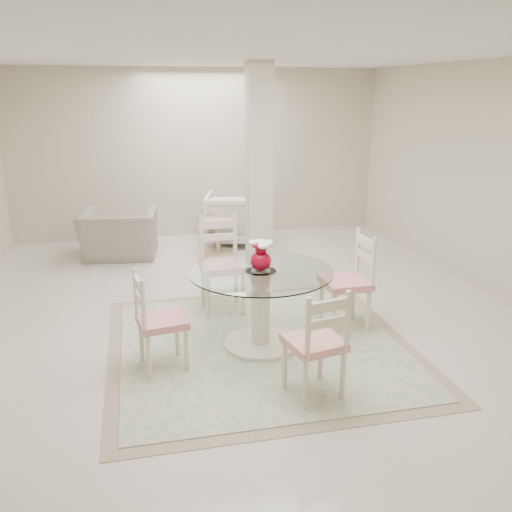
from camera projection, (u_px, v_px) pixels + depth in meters
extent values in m
plane|color=silver|center=(241.00, 313.00, 5.97)|extent=(7.00, 7.00, 0.00)
cube|color=beige|center=(199.00, 154.00, 8.83)|extent=(6.00, 0.02, 2.70)
cube|color=beige|center=(398.00, 339.00, 2.31)|extent=(6.00, 0.02, 2.70)
cube|color=beige|center=(497.00, 182.00, 6.20)|extent=(0.02, 7.00, 2.70)
cube|color=white|center=(239.00, 52.00, 5.17)|extent=(6.00, 7.00, 0.02)
cube|color=beige|center=(259.00, 172.00, 6.88)|extent=(0.30, 0.30, 2.70)
cube|color=tan|center=(261.00, 346.00, 5.20)|extent=(2.85, 2.85, 0.01)
cube|color=beige|center=(261.00, 345.00, 5.20)|extent=(2.61, 2.61, 0.01)
cylinder|color=#EFE0C5|center=(261.00, 344.00, 5.19)|extent=(0.70, 0.70, 0.05)
cylinder|color=#EFE0C5|center=(261.00, 308.00, 5.08)|extent=(0.17, 0.17, 0.72)
cylinder|color=#EFE0C5|center=(261.00, 273.00, 4.98)|extent=(0.29, 0.29, 0.03)
cylinder|color=white|center=(261.00, 271.00, 4.98)|extent=(1.34, 1.34, 0.01)
ellipsoid|color=#9E041D|center=(261.00, 261.00, 4.95)|extent=(0.19, 0.19, 0.18)
cylinder|color=#9E041D|center=(261.00, 249.00, 4.91)|extent=(0.10, 0.10, 0.05)
cylinder|color=#9E041D|center=(261.00, 245.00, 4.90)|extent=(0.17, 0.17, 0.02)
ellipsoid|color=white|center=(261.00, 242.00, 4.89)|extent=(0.11, 0.11, 0.05)
ellipsoid|color=white|center=(267.00, 243.00, 4.93)|extent=(0.11, 0.11, 0.05)
ellipsoid|color=white|center=(254.00, 243.00, 4.92)|extent=(0.11, 0.11, 0.05)
ellipsoid|color=white|center=(263.00, 246.00, 4.85)|extent=(0.11, 0.11, 0.05)
ellipsoid|color=white|center=(267.00, 244.00, 4.87)|extent=(0.11, 0.11, 0.05)
cylinder|color=#F3E6C8|center=(321.00, 303.00, 5.65)|extent=(0.04, 0.04, 0.46)
cylinder|color=#F3E6C8|center=(334.00, 316.00, 5.32)|extent=(0.04, 0.04, 0.46)
cylinder|color=#F3E6C8|center=(353.00, 299.00, 5.74)|extent=(0.04, 0.04, 0.46)
cylinder|color=#F3E6C8|center=(368.00, 312.00, 5.40)|extent=(0.04, 0.04, 0.46)
cube|color=red|center=(345.00, 283.00, 5.45)|extent=(0.46, 0.46, 0.07)
cube|color=#F3E6C8|center=(366.00, 249.00, 5.40)|extent=(0.06, 0.40, 0.54)
cylinder|color=beige|center=(208.00, 299.00, 5.73)|extent=(0.05, 0.05, 0.48)
cylinder|color=beige|center=(243.00, 296.00, 5.81)|extent=(0.05, 0.05, 0.48)
cylinder|color=beige|center=(203.00, 287.00, 6.08)|extent=(0.05, 0.05, 0.48)
cylinder|color=beige|center=(236.00, 284.00, 6.17)|extent=(0.05, 0.05, 0.48)
cube|color=red|center=(222.00, 267.00, 5.86)|extent=(0.47, 0.47, 0.07)
cube|color=beige|center=(218.00, 231.00, 5.96)|extent=(0.42, 0.05, 0.57)
cylinder|color=#EDE3C3|center=(186.00, 351.00, 4.66)|extent=(0.04, 0.04, 0.42)
cylinder|color=#EDE3C3|center=(177.00, 336.00, 4.95)|extent=(0.04, 0.04, 0.42)
cylinder|color=#EDE3C3|center=(149.00, 358.00, 4.54)|extent=(0.04, 0.04, 0.42)
cylinder|color=#EDE3C3|center=(141.00, 342.00, 4.83)|extent=(0.04, 0.04, 0.42)
cube|color=red|center=(162.00, 321.00, 4.68)|extent=(0.46, 0.46, 0.06)
cube|color=#EDE3C3|center=(139.00, 291.00, 4.52)|extent=(0.10, 0.36, 0.49)
cylinder|color=beige|center=(320.00, 357.00, 4.53)|extent=(0.04, 0.04, 0.43)
cylinder|color=beige|center=(285.00, 366.00, 4.40)|extent=(0.04, 0.04, 0.43)
cylinder|color=beige|center=(343.00, 376.00, 4.24)|extent=(0.04, 0.04, 0.43)
cylinder|color=beige|center=(305.00, 385.00, 4.11)|extent=(0.04, 0.04, 0.43)
cube|color=red|center=(314.00, 342.00, 4.25)|extent=(0.49, 0.49, 0.07)
cube|color=beige|center=(328.00, 314.00, 3.99)|extent=(0.38, 0.12, 0.51)
imported|color=gray|center=(120.00, 234.00, 7.89)|extent=(1.17, 1.05, 0.69)
imported|color=white|center=(234.00, 218.00, 8.59)|extent=(1.06, 1.08, 0.81)
cylinder|color=tan|center=(218.00, 253.00, 8.11)|extent=(0.49, 0.49, 0.04)
cylinder|color=tan|center=(218.00, 237.00, 8.04)|extent=(0.07, 0.07, 0.47)
cylinder|color=tan|center=(218.00, 220.00, 7.96)|extent=(0.51, 0.51, 0.03)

